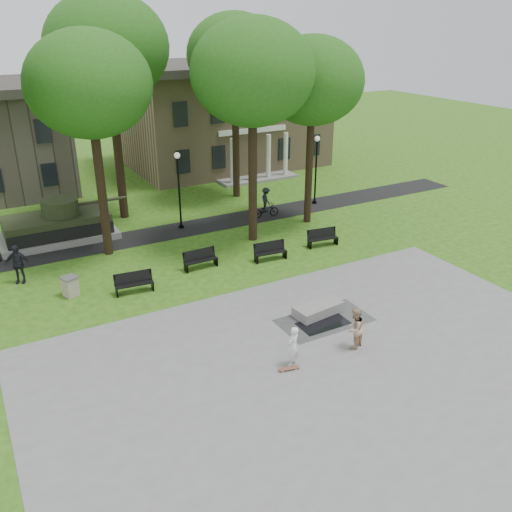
{
  "coord_description": "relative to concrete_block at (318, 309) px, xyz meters",
  "views": [
    {
      "loc": [
        -10.65,
        -17.52,
        11.95
      ],
      "look_at": [
        0.93,
        3.46,
        1.4
      ],
      "focal_mm": 38.0,
      "sensor_mm": 36.0,
      "label": 1
    }
  ],
  "objects": [
    {
      "name": "ground",
      "position": [
        -1.79,
        0.63,
        -0.24
      ],
      "size": [
        120.0,
        120.0,
        0.0
      ],
      "primitive_type": "plane",
      "color": "#2C5113",
      "rests_on": "ground"
    },
    {
      "name": "plaza",
      "position": [
        -1.79,
        -4.37,
        -0.23
      ],
      "size": [
        22.0,
        16.0,
        0.02
      ],
      "primitive_type": "cube",
      "color": "gray",
      "rests_on": "ground"
    },
    {
      "name": "footpath",
      "position": [
        -1.79,
        12.63,
        -0.24
      ],
      "size": [
        44.0,
        2.6,
        0.01
      ],
      "primitive_type": "cube",
      "color": "black",
      "rests_on": "ground"
    },
    {
      "name": "building_right",
      "position": [
        8.21,
        26.63,
        4.1
      ],
      "size": [
        17.0,
        12.0,
        8.6
      ],
      "color": "#9E8460",
      "rests_on": "ground"
    },
    {
      "name": "tree_1",
      "position": [
        -6.29,
        11.13,
        8.71
      ],
      "size": [
        6.2,
        6.2,
        11.63
      ],
      "color": "black",
      "rests_on": "ground"
    },
    {
      "name": "tree_2",
      "position": [
        1.71,
        9.13,
        9.07
      ],
      "size": [
        6.6,
        6.6,
        12.16
      ],
      "color": "black",
      "rests_on": "ground"
    },
    {
      "name": "tree_3",
      "position": [
        6.21,
        10.13,
        8.35
      ],
      "size": [
        6.0,
        6.0,
        11.19
      ],
      "color": "black",
      "rests_on": "ground"
    },
    {
      "name": "tree_4",
      "position": [
        -3.79,
        16.63,
        10.15
      ],
      "size": [
        7.2,
        7.2,
        13.5
      ],
      "color": "black",
      "rests_on": "ground"
    },
    {
      "name": "tree_5",
      "position": [
        4.71,
        17.13,
        9.42
      ],
      "size": [
        6.4,
        6.4,
        12.44
      ],
      "color": "black",
      "rests_on": "ground"
    },
    {
      "name": "lamp_mid",
      "position": [
        -1.29,
        12.93,
        2.55
      ],
      "size": [
        0.36,
        0.36,
        4.73
      ],
      "color": "black",
      "rests_on": "ground"
    },
    {
      "name": "lamp_right",
      "position": [
        8.71,
        12.93,
        2.55
      ],
      "size": [
        0.36,
        0.36,
        4.73
      ],
      "color": "black",
      "rests_on": "ground"
    },
    {
      "name": "tank_monument",
      "position": [
        -8.25,
        14.63,
        0.61
      ],
      "size": [
        7.45,
        3.4,
        2.4
      ],
      "color": "gray",
      "rests_on": "ground"
    },
    {
      "name": "puddle",
      "position": [
        -0.28,
        -0.81,
        -0.22
      ],
      "size": [
        2.2,
        1.2,
        0.0
      ],
      "primitive_type": "cube",
      "color": "black",
      "rests_on": "plaza"
    },
    {
      "name": "concrete_block",
      "position": [
        0.0,
        0.0,
        0.0
      ],
      "size": [
        2.3,
        1.25,
        0.45
      ],
      "primitive_type": "cube",
      "rotation": [
        0.0,
        0.0,
        0.12
      ],
      "color": "gray",
      "rests_on": "plaza"
    },
    {
      "name": "skateboard",
      "position": [
        -3.34,
        -2.91,
        -0.19
      ],
      "size": [
        0.8,
        0.36,
        0.07
      ],
      "primitive_type": "cube",
      "rotation": [
        0.0,
        0.0,
        -0.21
      ],
      "color": "brown",
      "rests_on": "plaza"
    },
    {
      "name": "skateboarder",
      "position": [
        -3.04,
        -2.7,
        0.59
      ],
      "size": [
        0.7,
        0.59,
        1.62
      ],
      "primitive_type": "imported",
      "rotation": [
        0.0,
        0.0,
        3.54
      ],
      "color": "silver",
      "rests_on": "plaza"
    },
    {
      "name": "friend_watching",
      "position": [
        -0.31,
        -2.87,
        0.64
      ],
      "size": [
        1.04,
        0.94,
        1.73
      ],
      "primitive_type": "imported",
      "rotation": [
        0.0,
        0.0,
        3.55
      ],
      "color": "tan",
      "rests_on": "plaza"
    },
    {
      "name": "pedestrian_walker",
      "position": [
        -11.04,
        9.66,
        0.74
      ],
      "size": [
        1.26,
        0.9,
        1.98
      ],
      "primitive_type": "imported",
      "rotation": [
        0.0,
        0.0,
        -0.41
      ],
      "color": "black",
      "rests_on": "ground"
    },
    {
      "name": "cyclist",
      "position": [
        4.32,
        12.15,
        0.57
      ],
      "size": [
        1.81,
        1.04,
        1.98
      ],
      "rotation": [
        0.0,
        0.0,
        1.47
      ],
      "color": "black",
      "rests_on": "ground"
    },
    {
      "name": "park_bench_0",
      "position": [
        -6.45,
        5.95,
        0.28
      ],
      "size": [
        1.84,
        0.7,
        1.0
      ],
      "rotation": [
        0.0,
        0.0,
        -0.1
      ],
      "color": "black",
      "rests_on": "ground"
    },
    {
      "name": "park_bench_1",
      "position": [
        -2.6,
        6.94,
        0.28
      ],
      "size": [
        1.81,
        0.58,
        1.0
      ],
      "rotation": [
        0.0,
        0.0,
        0.03
      ],
      "color": "black",
      "rests_on": "ground"
    },
    {
      "name": "park_bench_2",
      "position": [
        1.1,
        6.1,
        0.28
      ],
      "size": [
        1.83,
        0.67,
        1.0
      ],
      "rotation": [
        0.0,
        0.0,
        -0.08
      ],
      "color": "black",
      "rests_on": "ground"
    },
    {
      "name": "park_bench_3",
      "position": [
        4.71,
        6.37,
        0.28
      ],
      "size": [
        1.84,
        0.75,
        1.0
      ],
      "rotation": [
        0.0,
        0.0,
        -0.13
      ],
      "color": "black",
      "rests_on": "ground"
    },
    {
      "name": "trash_bin",
      "position": [
        -9.14,
        7.04,
        0.24
      ],
      "size": [
        0.85,
        0.85,
        0.96
      ],
      "rotation": [
        0.0,
        0.0,
        0.36
      ],
      "color": "#A39687",
      "rests_on": "ground"
    }
  ]
}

